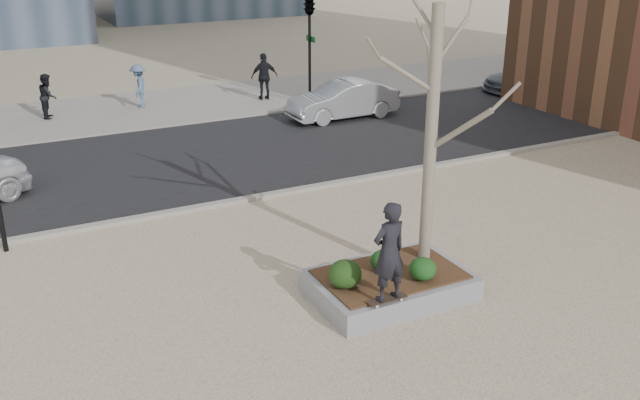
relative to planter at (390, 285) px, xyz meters
name	(u,v)px	position (x,y,z in m)	size (l,w,h in m)	color
ground	(345,307)	(-1.00, 0.00, -0.23)	(120.00, 120.00, 0.00)	#BCB08A
street	(187,160)	(-1.00, 10.00, -0.21)	(60.00, 8.00, 0.02)	black
far_sidewalk	(132,110)	(-1.00, 17.00, -0.21)	(60.00, 6.00, 0.02)	gray
planter	(390,285)	(0.00, 0.00, 0.00)	(3.00, 2.00, 0.45)	gray
planter_mulch	(390,274)	(0.00, 0.00, 0.25)	(2.70, 1.70, 0.04)	#382314
sycamore_tree	(433,97)	(1.00, 0.30, 3.56)	(2.80, 2.80, 6.60)	gray
shrub_left	(345,274)	(-1.05, -0.09, 0.53)	(0.62, 0.62, 0.53)	black
shrub_middle	(383,261)	(-0.07, 0.16, 0.48)	(0.50, 0.50, 0.42)	#133410
shrub_right	(423,269)	(0.40, -0.50, 0.49)	(0.52, 0.52, 0.44)	#123913
skateboard	(387,301)	(-0.62, -0.88, 0.26)	(0.78, 0.20, 0.07)	black
skateboarder	(389,252)	(-0.62, -0.88, 1.23)	(0.68, 0.45, 1.86)	black
car_silver	(343,100)	(5.66, 12.17, 0.48)	(1.44, 4.13, 1.36)	#AAAEB2
car_third	(529,77)	(14.98, 12.56, 0.39)	(1.68, 4.13, 1.20)	#4F525B
pedestrian_a	(48,96)	(-3.98, 17.19, 0.61)	(0.79, 0.62, 1.63)	black
pedestrian_b	(139,86)	(-0.62, 17.18, 0.64)	(1.09, 0.63, 1.69)	#496183
pedestrian_c	(264,76)	(4.26, 16.24, 0.74)	(1.10, 0.46, 1.88)	black
traffic_light_far	(310,48)	(5.50, 14.60, 2.02)	(0.60, 2.48, 4.50)	black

